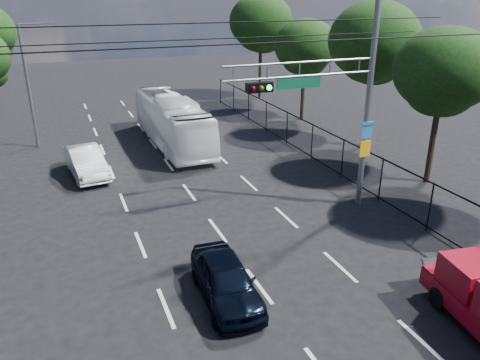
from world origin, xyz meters
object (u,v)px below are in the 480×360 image
white_bus (172,121)px  navy_hatchback (226,280)px  signal_mast (344,86)px  white_van (86,162)px

white_bus → navy_hatchback: bearing=-99.6°
signal_mast → navy_hatchback: 8.98m
white_van → navy_hatchback: bearing=-83.1°
signal_mast → white_bus: 12.88m
signal_mast → navy_hatchback: signal_mast is taller
navy_hatchback → white_van: white_van is taller
signal_mast → white_bus: bearing=109.5°
signal_mast → white_van: (-9.46, 8.02, -4.53)m
navy_hatchback → white_bus: (2.37, 15.80, 0.76)m
navy_hatchback → white_bus: white_bus is taller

